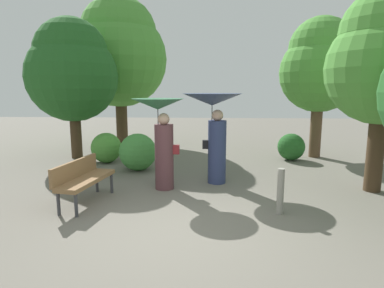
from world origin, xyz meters
name	(u,v)px	position (x,y,z in m)	size (l,w,h in m)	color
ground_plane	(183,229)	(0.00, 0.00, 0.00)	(40.00, 40.00, 0.00)	#6B665B
person_left	(161,128)	(-0.65, 2.07, 1.35)	(1.12, 1.12, 1.98)	#563338
person_right	(214,118)	(0.50, 2.60, 1.54)	(1.37, 1.37, 2.08)	navy
park_bench	(83,177)	(-2.02, 1.08, 0.51)	(0.73, 1.56, 0.83)	#38383D
tree_near_left	(72,70)	(-3.84, 5.18, 2.77)	(2.77, 2.77, 4.34)	#42301E
tree_near_right	(384,58)	(3.94, 2.15, 2.80)	(2.30, 2.30, 4.20)	#42301E
tree_mid_left	(119,52)	(-3.05, 7.75, 3.59)	(3.62, 3.62, 5.63)	#42301E
tree_mid_right	(320,65)	(3.83, 5.72, 2.91)	(2.46, 2.46, 4.39)	brown
bush_path_left	(106,148)	(-2.67, 4.53, 0.45)	(0.90, 0.90, 0.90)	#4C9338
bush_path_right	(138,152)	(-1.53, 3.67, 0.50)	(1.01, 1.01, 1.01)	#428C3D
bush_behind_bench	(291,147)	(2.94, 5.19, 0.42)	(0.83, 0.83, 0.83)	#235B23
path_marker_post	(280,191)	(1.65, 0.71, 0.41)	(0.12, 0.12, 0.82)	gray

